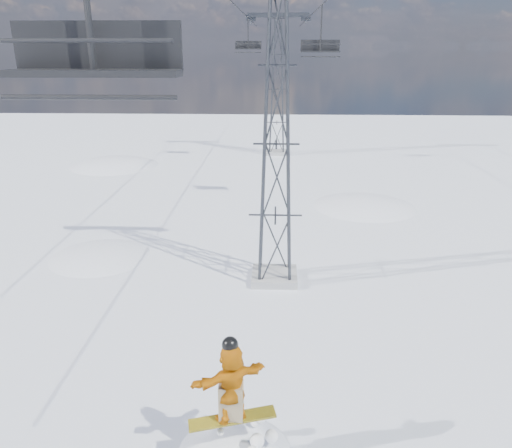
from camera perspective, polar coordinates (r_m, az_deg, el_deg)
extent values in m
plane|color=white|center=(13.52, -1.77, -21.33)|extent=(120.00, 120.00, 0.00)
sphere|color=white|center=(27.22, -15.66, -18.59)|extent=(16.00, 16.00, 16.00)
sphere|color=white|center=(34.03, 11.07, -13.46)|extent=(20.00, 20.00, 20.00)
sphere|color=white|center=(44.64, -14.64, -6.64)|extent=(22.00, 22.00, 22.00)
cube|color=#999999|center=(20.16, 2.13, -6.00)|extent=(1.80, 1.80, 0.30)
cube|color=#999999|center=(44.05, 2.35, 8.19)|extent=(1.80, 1.80, 0.30)
cube|color=#2D3035|center=(43.25, 2.57, 22.76)|extent=(5.00, 0.35, 0.35)
cube|color=#2D3035|center=(43.30, -0.59, 22.50)|extent=(0.80, 0.25, 0.50)
cube|color=#2D3035|center=(43.29, 5.71, 22.42)|extent=(0.80, 0.25, 0.50)
cylinder|color=black|center=(29.83, -2.04, 23.42)|extent=(0.06, 51.00, 0.06)
cylinder|color=black|center=(29.83, 7.17, 23.29)|extent=(0.06, 51.00, 0.06)
cube|color=yellow|center=(11.60, -2.73, -21.32)|extent=(1.93, 0.78, 0.16)
imported|color=#CA6F09|center=(11.00, -2.81, -17.63)|extent=(1.76, 1.28, 1.83)
cube|color=#8F7B58|center=(11.31, -2.77, -19.63)|extent=(0.64, 0.59, 0.84)
sphere|color=black|center=(10.49, -2.89, -13.72)|extent=(0.34, 0.34, 0.34)
cube|color=black|center=(6.58, -18.02, 16.08)|extent=(2.08, 0.47, 0.08)
cube|color=black|center=(6.78, -17.63, 18.86)|extent=(2.08, 0.06, 0.57)
cylinder|color=black|center=(6.35, -18.57, 13.56)|extent=(2.08, 0.06, 0.06)
cylinder|color=black|center=(6.28, -19.39, 19.17)|extent=(2.08, 0.05, 0.05)
cylinder|color=black|center=(27.50, 7.46, 21.28)|extent=(0.08, 0.08, 2.23)
cube|color=black|center=(27.48, 7.35, 18.96)|extent=(2.03, 0.46, 0.08)
cube|color=black|center=(27.70, 7.34, 19.59)|extent=(2.03, 0.06, 0.56)
cylinder|color=black|center=(27.23, 7.37, 18.42)|extent=(2.03, 0.06, 0.06)
cylinder|color=black|center=(27.18, 7.44, 19.70)|extent=(2.03, 0.05, 0.05)
cylinder|color=black|center=(39.12, -0.92, 20.95)|extent=(0.08, 0.08, 2.14)
cube|color=black|center=(39.10, -0.91, 19.38)|extent=(1.95, 0.44, 0.08)
cube|color=black|center=(39.32, -0.89, 19.81)|extent=(1.95, 0.06, 0.54)
cylinder|color=black|center=(38.86, -0.93, 19.02)|extent=(1.95, 0.06, 0.06)
cylinder|color=black|center=(38.81, -0.94, 19.88)|extent=(1.95, 0.05, 0.05)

